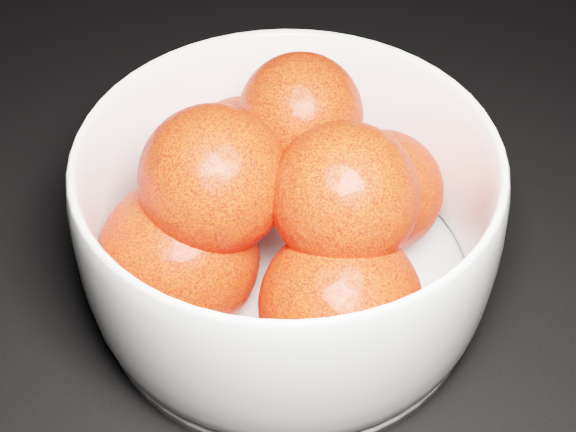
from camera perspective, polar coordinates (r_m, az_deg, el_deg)
The scene contains 2 objects.
bowl at distance 0.48m, azimuth -0.00°, elevation -0.51°, with size 0.25×0.25×0.12m.
orange_pile at distance 0.47m, azimuth -0.73°, elevation 0.46°, with size 0.21×0.20×0.14m.
Camera 1 is at (0.45, -0.02, 0.41)m, focal length 50.00 mm.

